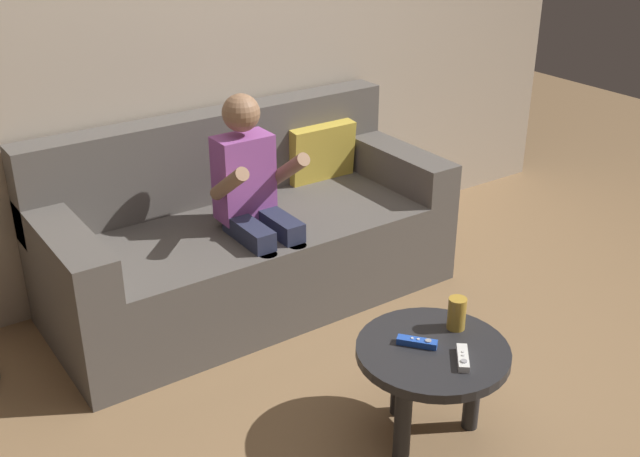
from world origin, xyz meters
TOP-DOWN VIEW (x-y plane):
  - ground_plane at (0.00, 0.00)m, footprint 8.79×8.79m
  - wall_back at (0.00, 1.68)m, footprint 4.40×0.05m
  - couch at (-0.14, 1.28)m, footprint 1.87×0.80m
  - person_seated_on_couch at (-0.19, 1.10)m, footprint 0.35×0.43m
  - coffee_table at (-0.13, 0.01)m, footprint 0.54×0.54m
  - game_remote_white_near_edge at (-0.10, -0.11)m, footprint 0.12×0.13m
  - game_remote_blue_center at (-0.16, 0.05)m, footprint 0.12×0.13m
  - soda_can at (0.03, 0.06)m, footprint 0.07×0.07m

SIDE VIEW (x-z plane):
  - ground_plane at x=0.00m, z-range 0.00..0.00m
  - couch at x=-0.14m, z-range -0.12..0.73m
  - coffee_table at x=-0.13m, z-range 0.12..0.51m
  - game_remote_white_near_edge at x=-0.10m, z-range 0.38..0.41m
  - game_remote_blue_center at x=-0.16m, z-range 0.38..0.41m
  - soda_can at x=0.03m, z-range 0.39..0.51m
  - person_seated_on_couch at x=-0.19m, z-range 0.07..1.09m
  - wall_back at x=0.00m, z-range 0.00..2.50m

